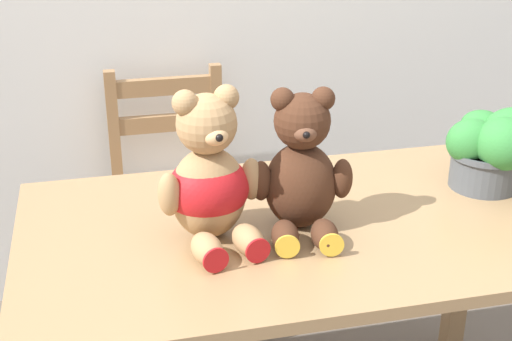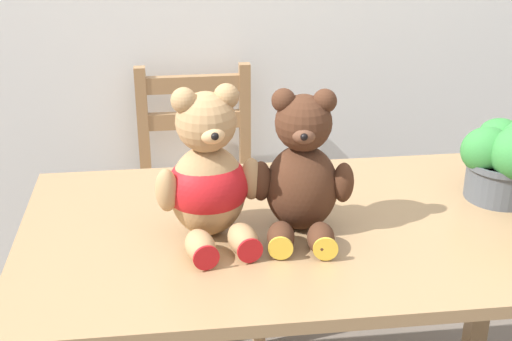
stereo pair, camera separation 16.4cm
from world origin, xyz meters
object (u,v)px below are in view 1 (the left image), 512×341
teddy_bear_right (302,171)px  potted_plant (493,146)px  wooden_chair_behind (174,204)px  teddy_bear_left (209,181)px

teddy_bear_right → potted_plant: 0.57m
teddy_bear_right → potted_plant: bearing=-160.1°
potted_plant → wooden_chair_behind: bearing=137.3°
wooden_chair_behind → potted_plant: bearing=137.3°
wooden_chair_behind → teddy_bear_left: teddy_bear_left is taller
wooden_chair_behind → teddy_bear_right: size_ratio=2.64×
wooden_chair_behind → teddy_bear_left: bearing=89.6°
wooden_chair_behind → potted_plant: 1.14m
teddy_bear_right → wooden_chair_behind: bearing=-65.8°
teddy_bear_right → potted_plant: (0.56, 0.10, -0.03)m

